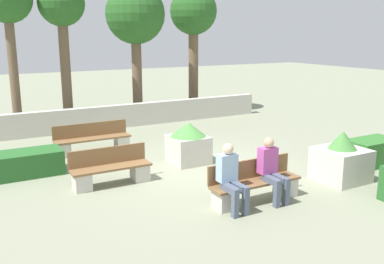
{
  "coord_description": "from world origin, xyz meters",
  "views": [
    {
      "loc": [
        -5.24,
        -8.78,
        3.37
      ],
      "look_at": [
        -0.02,
        0.5,
        0.9
      ],
      "focal_mm": 40.0,
      "sensor_mm": 36.0,
      "label": 1
    }
  ],
  "objects": [
    {
      "name": "bench_left_side",
      "position": [
        -2.31,
        0.17,
        0.32
      ],
      "size": [
        1.82,
        0.48,
        0.83
      ],
      "rotation": [
        0.0,
        0.0,
        -0.09
      ],
      "color": "brown",
      "rests_on": "ground_plane"
    },
    {
      "name": "bench_front",
      "position": [
        -0.08,
        -2.22,
        0.33
      ],
      "size": [
        2.02,
        0.49,
        0.83
      ],
      "color": "brown",
      "rests_on": "ground_plane"
    },
    {
      "name": "ground_plane",
      "position": [
        0.0,
        0.0,
        0.0
      ],
      "size": [
        60.0,
        60.0,
        0.0
      ],
      "primitive_type": "plane",
      "color": "gray"
    },
    {
      "name": "person_seated_man",
      "position": [
        -0.78,
        -2.36,
        0.72
      ],
      "size": [
        0.38,
        0.63,
        1.32
      ],
      "color": "#515B70",
      "rests_on": "ground_plane"
    },
    {
      "name": "bench_right_side",
      "position": [
        -1.88,
        3.04,
        0.33
      ],
      "size": [
        2.18,
        0.49,
        0.83
      ],
      "rotation": [
        0.0,
        0.0,
        0.18
      ],
      "color": "brown",
      "rests_on": "ground_plane"
    },
    {
      "name": "tree_center_right",
      "position": [
        1.19,
        7.11,
        3.99
      ],
      "size": [
        2.29,
        2.29,
        5.23
      ],
      "color": "brown",
      "rests_on": "ground_plane"
    },
    {
      "name": "perimeter_wall",
      "position": [
        0.0,
        5.85,
        0.41
      ],
      "size": [
        11.65,
        0.3,
        0.83
      ],
      "color": "beige",
      "rests_on": "ground_plane"
    },
    {
      "name": "hedge_block_mid_left",
      "position": [
        4.13,
        -1.71,
        0.34
      ],
      "size": [
        1.4,
        0.8,
        0.68
      ],
      "color": "#33702D",
      "rests_on": "ground_plane"
    },
    {
      "name": "person_seated_woman",
      "position": [
        0.22,
        -2.36,
        0.72
      ],
      "size": [
        0.38,
        0.63,
        1.31
      ],
      "color": "#515B70",
      "rests_on": "ground_plane"
    },
    {
      "name": "planter_corner_left",
      "position": [
        0.02,
        0.78,
        0.55
      ],
      "size": [
        0.95,
        0.95,
        1.09
      ],
      "color": "beige",
      "rests_on": "ground_plane"
    },
    {
      "name": "tree_center_left",
      "position": [
        -1.61,
        7.01,
        4.14
      ],
      "size": [
        1.63,
        1.63,
        5.22
      ],
      "color": "brown",
      "rests_on": "ground_plane"
    },
    {
      "name": "tree_leftmost",
      "position": [
        -3.37,
        6.95,
        4.31
      ],
      "size": [
        1.66,
        1.66,
        5.33
      ],
      "color": "brown",
      "rests_on": "ground_plane"
    },
    {
      "name": "hedge_block_near_right",
      "position": [
        -4.09,
        1.81,
        0.29
      ],
      "size": [
        2.08,
        0.86,
        0.59
      ],
      "color": "#286028",
      "rests_on": "ground_plane"
    },
    {
      "name": "tree_rightmost",
      "position": [
        3.91,
        7.37,
        4.09
      ],
      "size": [
        1.97,
        1.97,
        5.26
      ],
      "color": "brown",
      "rests_on": "ground_plane"
    },
    {
      "name": "planter_corner_right",
      "position": [
        2.45,
        -2.19,
        0.48
      ],
      "size": [
        1.05,
        1.05,
        1.18
      ],
      "color": "beige",
      "rests_on": "ground_plane"
    }
  ]
}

